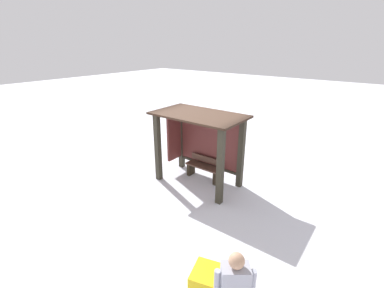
{
  "coord_description": "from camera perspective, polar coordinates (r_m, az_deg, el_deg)",
  "views": [
    {
      "loc": [
        4.56,
        -6.29,
        4.34
      ],
      "look_at": [
        -0.32,
        0.08,
        1.26
      ],
      "focal_mm": 24.75,
      "sensor_mm": 36.0,
      "label": 1
    }
  ],
  "objects": [
    {
      "name": "bench_left_inside",
      "position": [
        8.97,
        2.59,
        -5.33
      ],
      "size": [
        1.27,
        0.38,
        0.76
      ],
      "color": "brown",
      "rests_on": "ground"
    },
    {
      "name": "ground_plane",
      "position": [
        8.9,
        1.31,
        -8.19
      ],
      "size": [
        60.0,
        60.0,
        0.0
      ],
      "primitive_type": "plane",
      "color": "white"
    },
    {
      "name": "grit_bin",
      "position": [
        5.39,
        4.22,
        -27.95
      ],
      "size": [
        0.83,
        0.73,
        0.55
      ],
      "primitive_type": "cube",
      "rotation": [
        0.0,
        0.0,
        0.28
      ],
      "color": "yellow",
      "rests_on": "ground"
    },
    {
      "name": "bus_shelter",
      "position": [
        8.48,
        1.65,
        1.79
      ],
      "size": [
        2.81,
        1.64,
        2.33
      ],
      "color": "#333025",
      "rests_on": "ground"
    }
  ]
}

